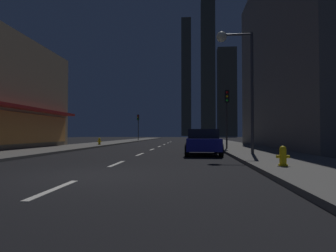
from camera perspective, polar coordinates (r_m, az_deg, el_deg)
The scene contains 15 objects.
ground_plane at distance 40.02m, azimuth 0.31°, elevation -3.37°, with size 78.00×136.00×0.10m, color black.
sidewalk_right at distance 40.12m, azimuth 10.35°, elevation -3.16°, with size 4.00×76.00×0.15m, color #605E59.
sidewalk_left at distance 41.12m, azimuth -9.48°, elevation -3.12°, with size 4.00×76.00×0.15m, color #605E59.
lane_marking_center at distance 24.30m, azimuth -2.40°, elevation -4.38°, with size 0.16×38.60×0.01m.
building_apartment_right at distance 27.34m, azimuth 30.17°, elevation 12.34°, with size 11.00×20.00×15.35m, color slate.
skyscraper_distant_tall at distance 170.89m, azimuth 3.69°, elevation 9.64°, with size 5.67×8.45×68.94m, color #494536.
skyscraper_distant_mid at distance 169.71m, azimuth 7.99°, elevation 11.47°, with size 7.94×8.74×79.00m, color #494536.
skyscraper_distant_short at distance 122.65m, azimuth 11.68°, elevation 6.59°, with size 7.78×5.49×37.15m, color #4B4738.
car_parked_near at distance 16.22m, azimuth 6.95°, elevation -3.17°, with size 1.98×4.24×1.45m.
car_parked_far at distance 36.18m, azimuth 5.58°, elevation -2.30°, with size 1.98×4.24×1.45m.
fire_hydrant_yellow_near at distance 10.00m, azimuth 22.02°, elevation -5.69°, with size 0.42×0.30×0.65m.
fire_hydrant_far_left at distance 28.45m, azimuth -13.57°, elevation -3.03°, with size 0.42×0.30×0.65m.
traffic_light_near_right at distance 20.74m, azimuth 11.68°, elevation 3.98°, with size 0.32×0.48×4.20m.
traffic_light_far_left at distance 46.28m, azimuth -5.99°, elevation 0.90°, with size 0.32×0.48×4.20m.
street_lamp_right at distance 16.11m, azimuth 13.50°, elevation 12.37°, with size 1.96×0.56×6.58m.
Camera 1 is at (2.90, -7.90, 1.19)m, focal length 30.45 mm.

